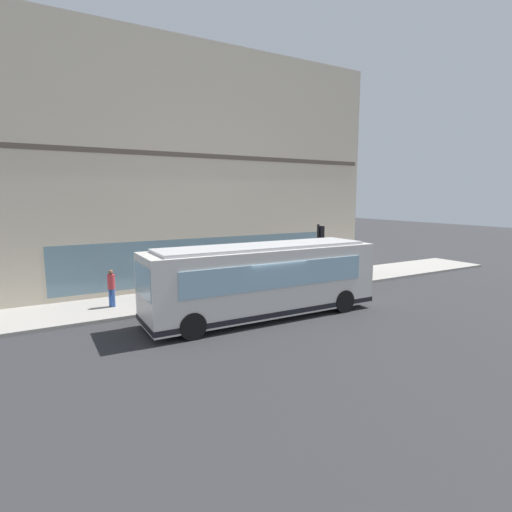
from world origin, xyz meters
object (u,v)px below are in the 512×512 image
(pedestrian_walking_along_curb, at_px, (111,285))
(pedestrian_near_hydrant, at_px, (217,268))
(city_bus_nearside, at_px, (263,281))
(fire_hydrant, at_px, (238,281))
(traffic_light_near_corner, at_px, (320,243))
(pedestrian_by_light_pole, at_px, (295,268))
(newspaper_vending_box, at_px, (196,287))

(pedestrian_walking_along_curb, distance_m, pedestrian_near_hydrant, 5.97)
(city_bus_nearside, relative_size, fire_hydrant, 13.61)
(traffic_light_near_corner, xyz_separation_m, pedestrian_by_light_pole, (0.57, 1.24, -1.38))
(pedestrian_near_hydrant, height_order, newspaper_vending_box, pedestrian_near_hydrant)
(city_bus_nearside, xyz_separation_m, pedestrian_walking_along_curb, (4.28, 5.33, -0.44))
(traffic_light_near_corner, relative_size, newspaper_vending_box, 3.78)
(traffic_light_near_corner, relative_size, pedestrian_walking_along_curb, 2.03)
(fire_hydrant, relative_size, newspaper_vending_box, 0.82)
(city_bus_nearside, xyz_separation_m, fire_hydrant, (4.90, -1.36, -1.04))
(pedestrian_by_light_pole, bearing_deg, city_bus_nearside, 130.60)
(fire_hydrant, distance_m, pedestrian_near_hydrant, 1.34)
(pedestrian_by_light_pole, bearing_deg, newspaper_vending_box, 83.99)
(traffic_light_near_corner, relative_size, fire_hydrant, 4.60)
(fire_hydrant, xyz_separation_m, pedestrian_by_light_pole, (-1.28, -2.86, 0.63))
(pedestrian_walking_along_curb, bearing_deg, traffic_light_near_corner, -96.52)
(pedestrian_by_light_pole, distance_m, pedestrian_near_hydrant, 4.27)
(city_bus_nearside, xyz_separation_m, newspaper_vending_box, (4.21, 1.35, -0.95))
(pedestrian_by_light_pole, xyz_separation_m, pedestrian_near_hydrant, (2.04, 3.75, 0.03))
(city_bus_nearside, height_order, traffic_light_near_corner, traffic_light_near_corner)
(pedestrian_by_light_pole, relative_size, pedestrian_near_hydrant, 0.97)
(city_bus_nearside, distance_m, traffic_light_near_corner, 6.33)
(traffic_light_near_corner, xyz_separation_m, newspaper_vending_box, (1.16, 6.81, -1.92))
(city_bus_nearside, bearing_deg, fire_hydrant, -15.49)
(traffic_light_near_corner, xyz_separation_m, fire_hydrant, (1.85, 4.10, -2.01))
(traffic_light_near_corner, bearing_deg, pedestrian_near_hydrant, 62.40)
(pedestrian_by_light_pole, relative_size, pedestrian_walking_along_curb, 1.02)
(traffic_light_near_corner, bearing_deg, pedestrian_by_light_pole, 65.31)
(city_bus_nearside, distance_m, pedestrian_near_hydrant, 5.69)
(city_bus_nearside, relative_size, traffic_light_near_corner, 2.96)
(pedestrian_walking_along_curb, bearing_deg, newspaper_vending_box, -91.10)
(pedestrian_by_light_pole, distance_m, newspaper_vending_box, 5.63)
(pedestrian_by_light_pole, xyz_separation_m, pedestrian_walking_along_curb, (0.66, 9.55, -0.03))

